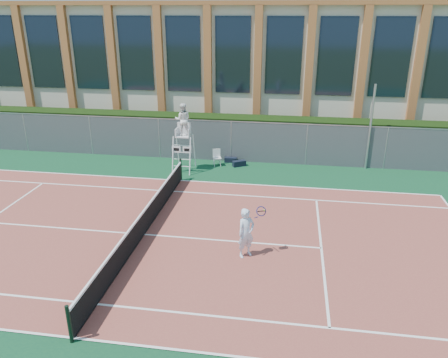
# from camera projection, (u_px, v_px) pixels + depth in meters

# --- Properties ---
(ground) EXTENTS (120.00, 120.00, 0.00)m
(ground) POSITION_uv_depth(u_px,v_px,m) (144.00, 235.00, 16.06)
(ground) COLOR #233814
(apron) EXTENTS (36.00, 20.00, 0.01)m
(apron) POSITION_uv_depth(u_px,v_px,m) (152.00, 223.00, 16.98)
(apron) COLOR #0D3D25
(apron) RESTS_ON ground
(tennis_court) EXTENTS (23.77, 10.97, 0.02)m
(tennis_court) POSITION_uv_depth(u_px,v_px,m) (144.00, 235.00, 16.06)
(tennis_court) COLOR brown
(tennis_court) RESTS_ON apron
(tennis_net) EXTENTS (0.10, 11.30, 1.10)m
(tennis_net) POSITION_uv_depth(u_px,v_px,m) (143.00, 222.00, 15.87)
(tennis_net) COLOR black
(tennis_net) RESTS_ON ground
(fence) EXTENTS (40.00, 0.06, 2.20)m
(fence) POSITION_uv_depth(u_px,v_px,m) (195.00, 140.00, 23.76)
(fence) COLOR #595E60
(fence) RESTS_ON ground
(hedge) EXTENTS (40.00, 1.40, 2.20)m
(hedge) POSITION_uv_depth(u_px,v_px,m) (199.00, 134.00, 24.86)
(hedge) COLOR black
(hedge) RESTS_ON ground
(building) EXTENTS (45.00, 10.60, 8.22)m
(building) POSITION_uv_depth(u_px,v_px,m) (221.00, 63.00, 31.07)
(building) COLOR beige
(building) RESTS_ON ground
(steel_pole) EXTENTS (0.12, 0.12, 4.37)m
(steel_pole) POSITION_uv_depth(u_px,v_px,m) (370.00, 128.00, 21.97)
(steel_pole) COLOR #9EA0A5
(steel_pole) RESTS_ON ground
(umpire_chair) EXTENTS (0.98, 1.50, 3.51)m
(umpire_chair) POSITION_uv_depth(u_px,v_px,m) (183.00, 121.00, 21.64)
(umpire_chair) COLOR white
(umpire_chair) RESTS_ON ground
(plastic_chair) EXTENTS (0.51, 0.51, 0.87)m
(plastic_chair) POSITION_uv_depth(u_px,v_px,m) (217.00, 156.00, 23.06)
(plastic_chair) COLOR silver
(plastic_chair) RESTS_ON apron
(sports_bag_near) EXTENTS (0.74, 0.59, 0.30)m
(sports_bag_near) POSITION_uv_depth(u_px,v_px,m) (239.00, 163.00, 23.02)
(sports_bag_near) COLOR black
(sports_bag_near) RESTS_ON apron
(sports_bag_far) EXTENTS (0.67, 0.31, 0.26)m
(sports_bag_far) POSITION_uv_depth(u_px,v_px,m) (231.00, 160.00, 23.64)
(sports_bag_far) COLOR black
(sports_bag_far) RESTS_ON apron
(tennis_player) EXTENTS (1.02, 0.80, 1.73)m
(tennis_player) POSITION_uv_depth(u_px,v_px,m) (246.00, 233.00, 14.37)
(tennis_player) COLOR silver
(tennis_player) RESTS_ON tennis_court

